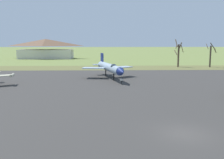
# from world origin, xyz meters

# --- Properties ---
(ground_plane) EXTENTS (600.00, 600.00, 0.00)m
(ground_plane) POSITION_xyz_m (0.00, 0.00, 0.00)
(ground_plane) COLOR olive
(asphalt_apron) EXTENTS (81.17, 55.49, 0.05)m
(asphalt_apron) POSITION_xyz_m (0.00, 16.65, 0.03)
(asphalt_apron) COLOR #383533
(asphalt_apron) RESTS_ON ground
(grass_verge_strip) EXTENTS (141.17, 12.00, 0.06)m
(grass_verge_strip) POSITION_xyz_m (0.00, 50.39, 0.03)
(grass_verge_strip) COLOR brown
(grass_verge_strip) RESTS_ON ground
(jet_fighter_front_right) EXTENTS (10.45, 15.62, 4.80)m
(jet_fighter_front_right) POSITION_xyz_m (-5.28, 30.18, 2.24)
(jet_fighter_front_right) COLOR #8EA3B2
(jet_fighter_front_right) RESTS_ON ground
(info_placard_front_right) EXTENTS (0.61, 0.30, 1.04)m
(info_placard_front_right) POSITION_xyz_m (-3.46, 23.23, 0.66)
(info_placard_front_right) COLOR black
(info_placard_front_right) RESTS_ON ground
(bare_tree_far_left) EXTENTS (2.61, 2.50, 7.96)m
(bare_tree_far_left) POSITION_xyz_m (14.74, 52.38, 3.93)
(bare_tree_far_left) COLOR brown
(bare_tree_far_left) RESTS_ON ground
(bare_tree_left_of_center) EXTENTS (2.99, 2.95, 6.99)m
(bare_tree_left_of_center) POSITION_xyz_m (23.64, 51.15, 3.61)
(bare_tree_left_of_center) COLOR #42382D
(bare_tree_left_of_center) RESTS_ON ground
(visitor_building) EXTENTS (23.50, 9.75, 8.30)m
(visitor_building) POSITION_xyz_m (-31.35, 89.37, 4.18)
(visitor_building) COLOR beige
(visitor_building) RESTS_ON ground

